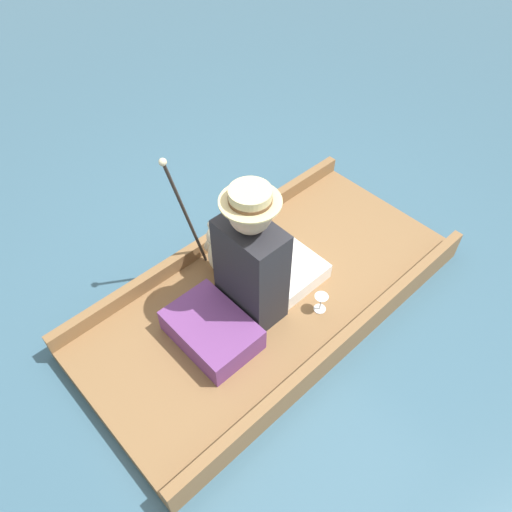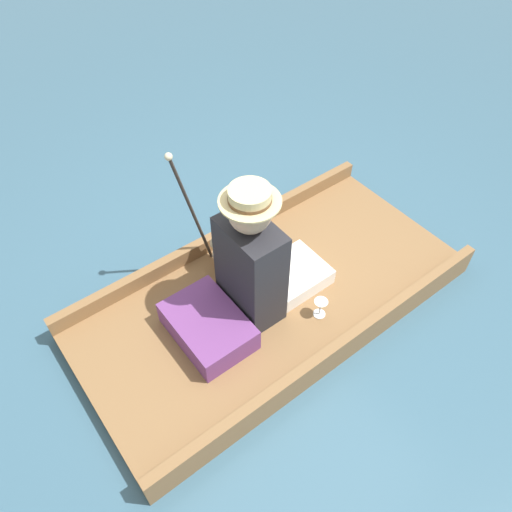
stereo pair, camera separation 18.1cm
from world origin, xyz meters
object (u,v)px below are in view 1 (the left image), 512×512
seated_person (258,262)px  wine_glass (321,300)px  walking_cane (183,208)px  teddy_bear (220,250)px

seated_person → wine_glass: 0.47m
wine_glass → walking_cane: bearing=-154.9°
teddy_bear → wine_glass: teddy_bear is taller
walking_cane → teddy_bear: bearing=43.9°
teddy_bear → wine_glass: bearing=19.7°
seated_person → teddy_bear: size_ratio=2.25×
teddy_bear → walking_cane: 0.40m
seated_person → wine_glass: seated_person is taller
teddy_bear → wine_glass: (0.65, 0.23, -0.10)m
wine_glass → walking_cane: walking_cane is taller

